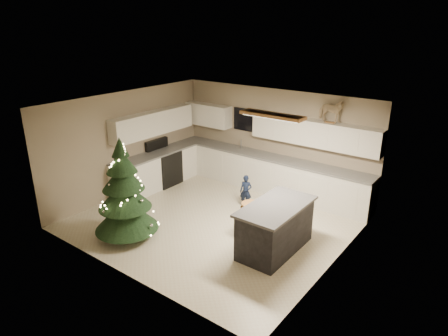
# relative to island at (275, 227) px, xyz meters

# --- Properties ---
(ground_plane) EXTENTS (5.50, 5.50, 0.00)m
(ground_plane) POSITION_rel_island_xyz_m (-1.66, 0.22, -0.48)
(ground_plane) COLOR #BDB79F
(room_shell) EXTENTS (5.52, 5.02, 2.61)m
(room_shell) POSITION_rel_island_xyz_m (-1.63, 0.22, 1.27)
(room_shell) COLOR gray
(room_shell) RESTS_ON ground_plane
(cabinetry) EXTENTS (5.50, 3.20, 2.00)m
(cabinetry) POSITION_rel_island_xyz_m (-2.57, 1.87, 0.28)
(cabinetry) COLOR silver
(cabinetry) RESTS_ON ground_plane
(island) EXTENTS (0.90, 1.70, 0.95)m
(island) POSITION_rel_island_xyz_m (0.00, 0.00, 0.00)
(island) COLOR black
(island) RESTS_ON ground_plane
(bar_stool) EXTENTS (0.38, 0.38, 0.73)m
(bar_stool) POSITION_rel_island_xyz_m (-0.68, 0.18, 0.07)
(bar_stool) COLOR brown
(bar_stool) RESTS_ON ground_plane
(christmas_tree) EXTENTS (1.33, 1.28, 2.12)m
(christmas_tree) POSITION_rel_island_xyz_m (-2.66, -1.38, 0.39)
(christmas_tree) COLOR #3F2816
(christmas_tree) RESTS_ON ground_plane
(toddler) EXTENTS (0.33, 0.27, 0.79)m
(toddler) POSITION_rel_island_xyz_m (-1.51, 1.24, -0.08)
(toddler) COLOR black
(toddler) RESTS_ON ground_plane
(rocking_horse) EXTENTS (0.62, 0.30, 0.53)m
(rocking_horse) POSITION_rel_island_xyz_m (-0.13, 2.54, 1.80)
(rocking_horse) COLOR brown
(rocking_horse) RESTS_ON cabinetry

